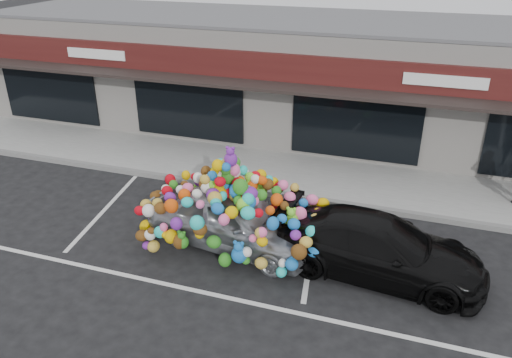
% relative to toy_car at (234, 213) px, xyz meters
% --- Properties ---
extents(ground, '(90.00, 90.00, 0.00)m').
position_rel_toy_car_xyz_m(ground, '(-0.91, 0.30, -0.91)').
color(ground, black).
rests_on(ground, ground).
extents(shop_building, '(24.00, 7.20, 4.31)m').
position_rel_toy_car_xyz_m(shop_building, '(-0.91, 8.74, 1.25)').
color(shop_building, silver).
rests_on(shop_building, ground).
extents(sidewalk, '(26.00, 3.00, 0.15)m').
position_rel_toy_car_xyz_m(sidewalk, '(-0.91, 4.30, -0.83)').
color(sidewalk, gray).
rests_on(sidewalk, ground).
extents(kerb, '(26.00, 0.18, 0.16)m').
position_rel_toy_car_xyz_m(kerb, '(-0.91, 2.80, -0.83)').
color(kerb, slate).
rests_on(kerb, ground).
extents(parking_stripe_left, '(0.73, 4.37, 0.01)m').
position_rel_toy_car_xyz_m(parking_stripe_left, '(-4.11, 0.50, -0.90)').
color(parking_stripe_left, silver).
rests_on(parking_stripe_left, ground).
extents(parking_stripe_mid, '(0.73, 4.37, 0.01)m').
position_rel_toy_car_xyz_m(parking_stripe_mid, '(1.89, 0.50, -0.90)').
color(parking_stripe_mid, silver).
rests_on(parking_stripe_mid, ground).
extents(lane_line, '(14.00, 0.12, 0.01)m').
position_rel_toy_car_xyz_m(lane_line, '(1.09, -2.00, -0.90)').
color(lane_line, silver).
rests_on(lane_line, ground).
extents(toy_car, '(3.12, 4.84, 2.68)m').
position_rel_toy_car_xyz_m(toy_car, '(0.00, 0.00, 0.00)').
color(toy_car, gray).
rests_on(toy_car, ground).
extents(black_sedan, '(2.35, 4.90, 1.38)m').
position_rel_toy_car_xyz_m(black_sedan, '(3.51, -0.07, -0.22)').
color(black_sedan, black).
rests_on(black_sedan, ground).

